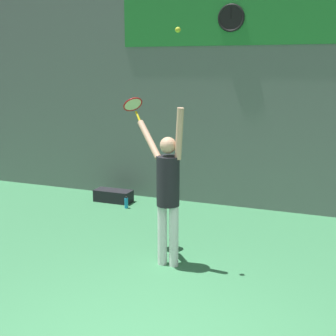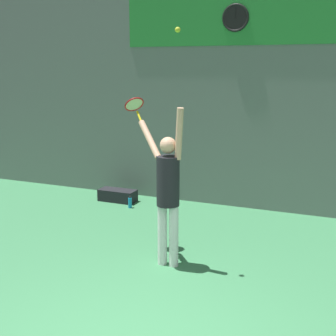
{
  "view_description": "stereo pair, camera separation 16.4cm",
  "coord_description": "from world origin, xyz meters",
  "px_view_note": "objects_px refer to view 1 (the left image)",
  "views": [
    {
      "loc": [
        1.69,
        -3.5,
        2.74
      ],
      "look_at": [
        -0.56,
        2.2,
        1.39
      ],
      "focal_mm": 50.0,
      "sensor_mm": 36.0,
      "label": 1
    },
    {
      "loc": [
        1.84,
        -3.44,
        2.74
      ],
      "look_at": [
        -0.56,
        2.2,
        1.39
      ],
      "focal_mm": 50.0,
      "sensor_mm": 36.0,
      "label": 2
    }
  ],
  "objects_px": {
    "tennis_ball": "(178,30)",
    "scoreboard_clock": "(231,18)",
    "water_bottle": "(126,203)",
    "tennis_player": "(168,187)",
    "tennis_racket": "(133,105)",
    "equipment_bag": "(113,196)"
  },
  "relations": [
    {
      "from": "water_bottle",
      "to": "equipment_bag",
      "type": "xyz_separation_m",
      "value": [
        -0.45,
        0.31,
        0.01
      ]
    },
    {
      "from": "scoreboard_clock",
      "to": "tennis_racket",
      "type": "relative_size",
      "value": 1.31
    },
    {
      "from": "tennis_racket",
      "to": "equipment_bag",
      "type": "bearing_deg",
      "value": 125.85
    },
    {
      "from": "water_bottle",
      "to": "scoreboard_clock",
      "type": "bearing_deg",
      "value": 25.8
    },
    {
      "from": "tennis_player",
      "to": "equipment_bag",
      "type": "distance_m",
      "value": 3.46
    },
    {
      "from": "tennis_player",
      "to": "tennis_ball",
      "type": "distance_m",
      "value": 2.06
    },
    {
      "from": "tennis_player",
      "to": "tennis_racket",
      "type": "height_order",
      "value": "tennis_racket"
    },
    {
      "from": "tennis_player",
      "to": "tennis_racket",
      "type": "xyz_separation_m",
      "value": [
        -0.72,
        0.47,
        1.05
      ]
    },
    {
      "from": "scoreboard_clock",
      "to": "water_bottle",
      "type": "distance_m",
      "value": 4.01
    },
    {
      "from": "water_bottle",
      "to": "equipment_bag",
      "type": "distance_m",
      "value": 0.55
    },
    {
      "from": "scoreboard_clock",
      "to": "tennis_ball",
      "type": "xyz_separation_m",
      "value": [
        0.11,
        -3.09,
        -0.42
      ]
    },
    {
      "from": "tennis_racket",
      "to": "tennis_ball",
      "type": "relative_size",
      "value": 5.53
    },
    {
      "from": "water_bottle",
      "to": "equipment_bag",
      "type": "relative_size",
      "value": 0.31
    },
    {
      "from": "tennis_ball",
      "to": "scoreboard_clock",
      "type": "bearing_deg",
      "value": 91.96
    },
    {
      "from": "scoreboard_clock",
      "to": "tennis_player",
      "type": "xyz_separation_m",
      "value": [
        -0.05,
        -3.04,
        -2.47
      ]
    },
    {
      "from": "tennis_player",
      "to": "tennis_racket",
      "type": "bearing_deg",
      "value": 146.95
    },
    {
      "from": "tennis_ball",
      "to": "tennis_racket",
      "type": "bearing_deg",
      "value": 149.41
    },
    {
      "from": "scoreboard_clock",
      "to": "tennis_player",
      "type": "bearing_deg",
      "value": -90.97
    },
    {
      "from": "tennis_racket",
      "to": "water_bottle",
      "type": "relative_size",
      "value": 1.62
    },
    {
      "from": "water_bottle",
      "to": "tennis_racket",
      "type": "bearing_deg",
      "value": -59.42
    },
    {
      "from": "scoreboard_clock",
      "to": "tennis_player",
      "type": "distance_m",
      "value": 3.91
    },
    {
      "from": "tennis_racket",
      "to": "water_bottle",
      "type": "bearing_deg",
      "value": 120.58
    }
  ]
}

